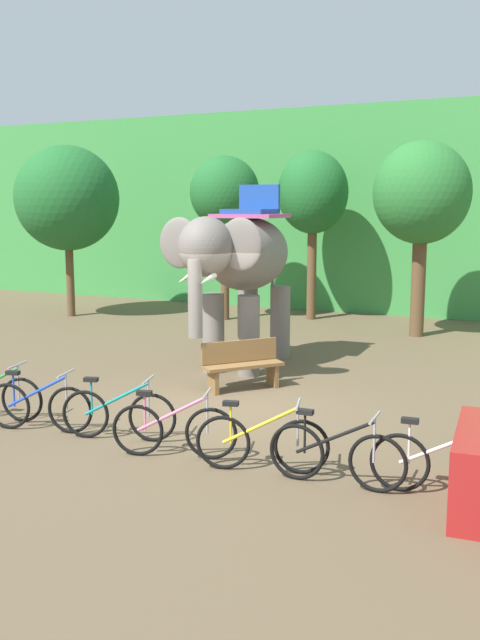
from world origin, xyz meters
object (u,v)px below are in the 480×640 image
object	(u,v)px
elephant	(242,262)
wooden_bench	(242,363)
tree_right	(422,195)
bike_white	(443,465)
bike_yellow	(262,442)
tree_far_right	(225,194)
bike_pink	(174,430)
bike_black	(336,455)
tree_far_left	(67,199)
bike_blue	(39,406)
bike_teal	(118,414)
tree_left	(313,194)

from	to	relation	value
elephant	wooden_bench	size ratio (longest dim) A/B	2.94
tree_right	bike_white	xyz separation A→B (m)	(2.48, -10.27, -3.23)
elephant	bike_yellow	bearing A→B (deg)	-62.00
tree_far_right	tree_right	size ratio (longest dim) A/B	0.96
bike_pink	bike_white	bearing A→B (deg)	3.60
bike_black	wooden_bench	bearing A→B (deg)	129.35
tree_far_left	bike_blue	xyz separation A→B (m)	(6.85, -9.22, -3.16)
tree_far_left	bike_blue	bearing A→B (deg)	-53.40
tree_far_right	tree_right	xyz separation A→B (m)	(5.70, -0.27, -0.06)
tree_far_right	bike_pink	bearing A→B (deg)	-66.40
bike_blue	wooden_bench	world-z (taller)	bike_blue
tree_far_left	elephant	world-z (taller)	tree_far_left
bike_pink	elephant	bearing A→B (deg)	105.98
tree_far_right	bike_blue	distance (m)	11.39
bike_teal	bike_pink	distance (m)	1.14
bike_teal	bike_pink	bearing A→B (deg)	-14.58
bike_black	tree_far_right	bearing A→B (deg)	122.89
bike_yellow	wooden_bench	xyz separation A→B (m)	(-2.01, 3.62, 0.09)
tree_far_right	elephant	size ratio (longest dim) A/B	1.14
bike_blue	bike_white	bearing A→B (deg)	1.18
tree_left	wooden_bench	size ratio (longest dim) A/B	3.46
tree_right	bike_blue	world-z (taller)	tree_right
tree_far_right	bike_teal	world-z (taller)	tree_far_right
tree_far_right	tree_right	world-z (taller)	tree_right
tree_far_left	bike_yellow	world-z (taller)	tree_far_left
bike_teal	bike_yellow	bearing A→B (deg)	-5.94
bike_yellow	tree_left	bearing A→B (deg)	107.23
bike_pink	bike_black	distance (m)	2.26
elephant	bike_teal	size ratio (longest dim) A/B	2.52
elephant	bike_yellow	distance (m)	6.16
bike_yellow	bike_pink	bearing A→B (deg)	-178.18
tree_far_left	bike_pink	size ratio (longest dim) A/B	3.11
elephant	bike_pink	distance (m)	5.74
elephant	bike_black	world-z (taller)	elephant
bike_white	tree_right	bearing A→B (deg)	103.56
bike_blue	bike_teal	distance (m)	1.32
bike_yellow	bike_black	size ratio (longest dim) A/B	0.97
elephant	bike_teal	bearing A→B (deg)	-85.37
bike_teal	bike_yellow	distance (m)	2.38
elephant	tree_right	bearing A→B (deg)	64.51
tree_far_left	elephant	bearing A→B (deg)	-27.75
bike_teal	bike_yellow	size ratio (longest dim) A/B	1.00
bike_blue	bike_white	world-z (taller)	same
tree_left	bike_blue	world-z (taller)	tree_left
bike_black	bike_blue	bearing A→B (deg)	178.81
tree_far_right	wooden_bench	xyz separation A→B (m)	(3.96, -7.10, -3.20)
tree_left	tree_right	world-z (taller)	tree_right
bike_pink	bike_black	xyz separation A→B (m)	(2.26, 0.00, 0.00)
tree_far_left	tree_far_right	bearing A→B (deg)	17.60
tree_far_left	bike_white	distance (m)	15.96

